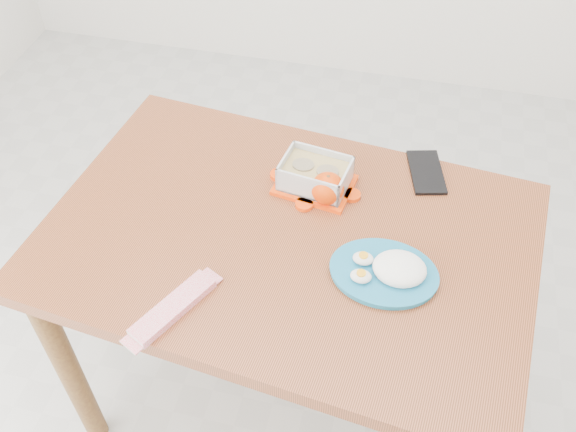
% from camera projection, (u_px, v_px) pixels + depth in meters
% --- Properties ---
extents(ground, '(3.50, 3.50, 0.00)m').
position_uv_depth(ground, '(280.00, 376.00, 2.05)').
color(ground, '#B7B7B2').
rests_on(ground, ground).
extents(dining_table, '(1.18, 0.86, 0.75)m').
position_uv_depth(dining_table, '(288.00, 264.00, 1.54)').
color(dining_table, '#A34E2E').
rests_on(dining_table, ground).
extents(food_container, '(0.20, 0.16, 0.08)m').
position_uv_depth(food_container, '(315.00, 175.00, 1.54)').
color(food_container, '#FF4107').
rests_on(food_container, dining_table).
extents(orange_fruit, '(0.08, 0.08, 0.08)m').
position_uv_depth(orange_fruit, '(328.00, 188.00, 1.51)').
color(orange_fruit, '#FE4605').
rests_on(orange_fruit, dining_table).
extents(rice_plate, '(0.24, 0.24, 0.06)m').
position_uv_depth(rice_plate, '(389.00, 270.00, 1.37)').
color(rice_plate, teal).
rests_on(rice_plate, dining_table).
extents(candy_bar, '(0.14, 0.20, 0.02)m').
position_uv_depth(candy_bar, '(173.00, 308.00, 1.31)').
color(candy_bar, red).
rests_on(candy_bar, dining_table).
extents(smartphone, '(0.11, 0.17, 0.01)m').
position_uv_depth(smartphone, '(426.00, 172.00, 1.60)').
color(smartphone, black).
rests_on(smartphone, dining_table).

